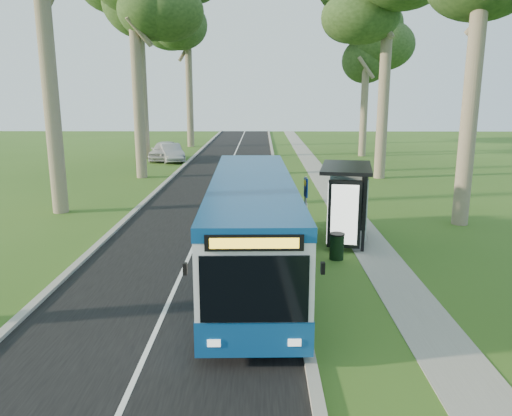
{
  "coord_description": "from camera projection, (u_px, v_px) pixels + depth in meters",
  "views": [
    {
      "loc": [
        -1.02,
        -14.83,
        5.47
      ],
      "look_at": [
        -1.21,
        2.01,
        1.6
      ],
      "focal_mm": 35.0,
      "sensor_mm": 36.0,
      "label": 1
    }
  ],
  "objects": [
    {
      "name": "kerb_west",
      "position": [
        145.0,
        202.0,
        25.48
      ],
      "size": [
        0.25,
        100.0,
        0.12
      ],
      "primitive_type": "cube",
      "color": "#9E9B93",
      "rests_on": "ground"
    },
    {
      "name": "bus_stop_sign",
      "position": [
        305.0,
        206.0,
        17.33
      ],
      "size": [
        0.12,
        0.38,
        2.68
      ],
      "rotation": [
        0.0,
        0.0,
        0.18
      ],
      "color": "gray",
      "rests_on": "ground"
    },
    {
      "name": "tree_east_d",
      "position": [
        367.0,
        41.0,
        42.6
      ],
      "size": [
        5.2,
        5.2,
        13.33
      ],
      "color": "#7A6B56",
      "rests_on": "ground"
    },
    {
      "name": "kerb_east",
      "position": [
        281.0,
        202.0,
        25.4
      ],
      "size": [
        0.25,
        100.0,
        0.12
      ],
      "primitive_type": "cube",
      "color": "#9E9B93",
      "rests_on": "ground"
    },
    {
      "name": "centre_line",
      "position": [
        213.0,
        203.0,
        25.45
      ],
      "size": [
        0.12,
        100.0,
        0.0
      ],
      "primitive_type": "cube",
      "color": "white",
      "rests_on": "road"
    },
    {
      "name": "bus",
      "position": [
        252.0,
        225.0,
        15.17
      ],
      "size": [
        2.68,
        11.41,
        3.01
      ],
      "rotation": [
        0.0,
        0.0,
        0.03
      ],
      "color": "white",
      "rests_on": "ground"
    },
    {
      "name": "bus_shelter",
      "position": [
        352.0,
        190.0,
        18.23
      ],
      "size": [
        2.36,
        3.59,
        2.86
      ],
      "rotation": [
        0.0,
        0.0,
        -0.18
      ],
      "color": "black",
      "rests_on": "ground"
    },
    {
      "name": "ground",
      "position": [
        294.0,
        272.0,
        15.67
      ],
      "size": [
        120.0,
        120.0,
        0.0
      ],
      "primitive_type": "plane",
      "color": "#33591C",
      "rests_on": "ground"
    },
    {
      "name": "tree_west_e",
      "position": [
        187.0,
        23.0,
        50.01
      ],
      "size": [
        5.2,
        5.2,
        16.78
      ],
      "color": "#7A6B56",
      "rests_on": "ground"
    },
    {
      "name": "road",
      "position": [
        213.0,
        203.0,
        25.45
      ],
      "size": [
        7.0,
        100.0,
        0.02
      ],
      "primitive_type": "cube",
      "color": "black",
      "rests_on": "ground"
    },
    {
      "name": "car_white",
      "position": [
        164.0,
        150.0,
        41.91
      ],
      "size": [
        2.13,
        4.8,
        1.6
      ],
      "primitive_type": "imported",
      "rotation": [
        0.0,
        0.0,
        -0.05
      ],
      "color": "silver",
      "rests_on": "ground"
    },
    {
      "name": "litter_bin",
      "position": [
        337.0,
        246.0,
        16.79
      ],
      "size": [
        0.51,
        0.51,
        0.9
      ],
      "rotation": [
        0.0,
        0.0,
        0.2
      ],
      "color": "black",
      "rests_on": "ground"
    },
    {
      "name": "car_silver",
      "position": [
        171.0,
        153.0,
        41.09
      ],
      "size": [
        2.98,
        4.65,
        1.45
      ],
      "primitive_type": "imported",
      "rotation": [
        0.0,
        0.0,
        0.36
      ],
      "color": "#9C9EA3",
      "rests_on": "ground"
    },
    {
      "name": "footpath",
      "position": [
        340.0,
        203.0,
        25.38
      ],
      "size": [
        1.5,
        100.0,
        0.02
      ],
      "primitive_type": "cube",
      "color": "gray",
      "rests_on": "ground"
    }
  ]
}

